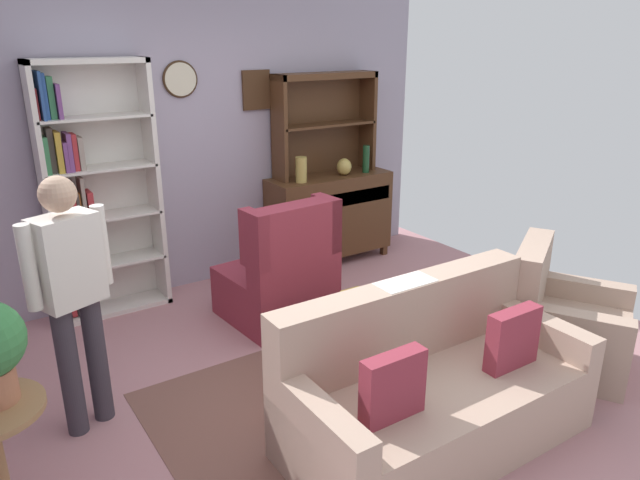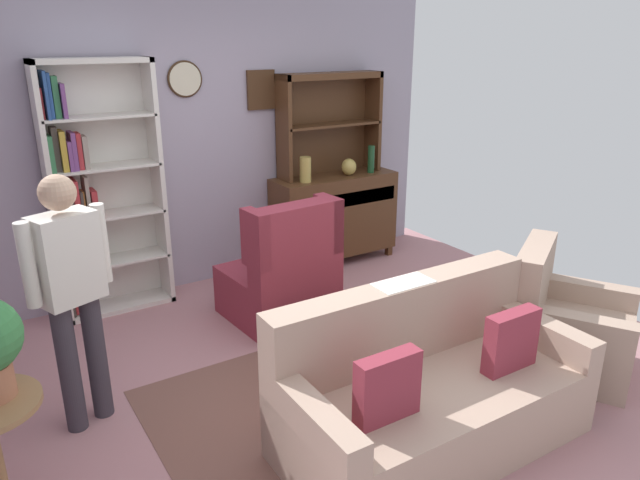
{
  "view_description": "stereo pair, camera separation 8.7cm",
  "coord_description": "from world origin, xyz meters",
  "px_view_note": "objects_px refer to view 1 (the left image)",
  "views": [
    {
      "loc": [
        -1.99,
        -2.92,
        2.27
      ],
      "look_at": [
        0.1,
        0.2,
        0.95
      ],
      "focal_mm": 32.98,
      "sensor_mm": 36.0,
      "label": 1
    },
    {
      "loc": [
        -1.91,
        -2.97,
        2.27
      ],
      "look_at": [
        0.1,
        0.2,
        0.95
      ],
      "focal_mm": 32.98,
      "sensor_mm": 36.0,
      "label": 2
    }
  ],
  "objects_px": {
    "vase_round": "(344,167)",
    "couch_floral": "(431,391)",
    "bookshelf": "(91,193)",
    "vase_tall": "(301,170)",
    "bottle_wine": "(366,159)",
    "book_stack": "(354,298)",
    "sideboard_hutch": "(324,110)",
    "person_reading": "(72,289)",
    "wingback_chair": "(281,278)",
    "armchair_floral": "(563,326)",
    "coffee_table": "(354,319)",
    "sideboard": "(330,214)"
  },
  "relations": [
    {
      "from": "couch_floral",
      "to": "coffee_table",
      "type": "height_order",
      "value": "couch_floral"
    },
    {
      "from": "bottle_wine",
      "to": "armchair_floral",
      "type": "xyz_separation_m",
      "value": [
        -0.16,
        -2.53,
        -0.77
      ]
    },
    {
      "from": "vase_round",
      "to": "book_stack",
      "type": "bearing_deg",
      "value": -123.7
    },
    {
      "from": "bookshelf",
      "to": "vase_tall",
      "type": "distance_m",
      "value": 1.91
    },
    {
      "from": "vase_tall",
      "to": "person_reading",
      "type": "distance_m",
      "value": 2.78
    },
    {
      "from": "sideboard_hutch",
      "to": "person_reading",
      "type": "bearing_deg",
      "value": -150.51
    },
    {
      "from": "couch_floral",
      "to": "armchair_floral",
      "type": "relative_size",
      "value": 1.72
    },
    {
      "from": "sideboard_hutch",
      "to": "person_reading",
      "type": "distance_m",
      "value": 3.27
    },
    {
      "from": "person_reading",
      "to": "coffee_table",
      "type": "xyz_separation_m",
      "value": [
        1.76,
        -0.33,
        -0.55
      ]
    },
    {
      "from": "wingback_chair",
      "to": "vase_tall",
      "type": "bearing_deg",
      "value": 49.03
    },
    {
      "from": "vase_round",
      "to": "sideboard",
      "type": "bearing_deg",
      "value": 152.83
    },
    {
      "from": "vase_round",
      "to": "couch_floral",
      "type": "bearing_deg",
      "value": -115.84
    },
    {
      "from": "bookshelf",
      "to": "couch_floral",
      "type": "xyz_separation_m",
      "value": [
        1.14,
        -2.8,
        -0.74
      ]
    },
    {
      "from": "sideboard_hutch",
      "to": "book_stack",
      "type": "height_order",
      "value": "sideboard_hutch"
    },
    {
      "from": "bottle_wine",
      "to": "wingback_chair",
      "type": "xyz_separation_m",
      "value": [
        -1.51,
        -0.83,
        -0.68
      ]
    },
    {
      "from": "vase_round",
      "to": "armchair_floral",
      "type": "distance_m",
      "value": 2.65
    },
    {
      "from": "vase_round",
      "to": "bottle_wine",
      "type": "distance_m",
      "value": 0.27
    },
    {
      "from": "vase_tall",
      "to": "person_reading",
      "type": "relative_size",
      "value": 0.16
    },
    {
      "from": "bottle_wine",
      "to": "wingback_chair",
      "type": "distance_m",
      "value": 1.84
    },
    {
      "from": "bookshelf",
      "to": "wingback_chair",
      "type": "relative_size",
      "value": 2.0
    },
    {
      "from": "vase_tall",
      "to": "armchair_floral",
      "type": "xyz_separation_m",
      "value": [
        0.62,
        -2.54,
        -0.75
      ]
    },
    {
      "from": "sideboard_hutch",
      "to": "person_reading",
      "type": "xyz_separation_m",
      "value": [
        -2.79,
        -1.58,
        -0.65
      ]
    },
    {
      "from": "armchair_floral",
      "to": "wingback_chair",
      "type": "xyz_separation_m",
      "value": [
        -1.34,
        1.7,
        0.09
      ]
    },
    {
      "from": "vase_round",
      "to": "bookshelf",
      "type": "bearing_deg",
      "value": 176.42
    },
    {
      "from": "armchair_floral",
      "to": "wingback_chair",
      "type": "distance_m",
      "value": 2.17
    },
    {
      "from": "person_reading",
      "to": "bottle_wine",
      "type": "bearing_deg",
      "value": 23.46
    },
    {
      "from": "book_stack",
      "to": "sideboard_hutch",
      "type": "bearing_deg",
      "value": 62.02
    },
    {
      "from": "vase_round",
      "to": "couch_floral",
      "type": "height_order",
      "value": "vase_round"
    },
    {
      "from": "vase_tall",
      "to": "bottle_wine",
      "type": "bearing_deg",
      "value": -0.66
    },
    {
      "from": "armchair_floral",
      "to": "coffee_table",
      "type": "height_order",
      "value": "armchair_floral"
    },
    {
      "from": "sideboard",
      "to": "coffee_table",
      "type": "xyz_separation_m",
      "value": [
        -1.03,
        -1.8,
        -0.16
      ]
    },
    {
      "from": "person_reading",
      "to": "coffee_table",
      "type": "bearing_deg",
      "value": -10.51
    },
    {
      "from": "sideboard",
      "to": "wingback_chair",
      "type": "xyz_separation_m",
      "value": [
        -1.12,
        -0.92,
        -0.13
      ]
    },
    {
      "from": "sideboard",
      "to": "wingback_chair",
      "type": "height_order",
      "value": "wingback_chair"
    },
    {
      "from": "vase_round",
      "to": "sideboard_hutch",
      "type": "bearing_deg",
      "value": 126.48
    },
    {
      "from": "wingback_chair",
      "to": "vase_round",
      "type": "bearing_deg",
      "value": 34.27
    },
    {
      "from": "vase_round",
      "to": "vase_tall",
      "type": "bearing_deg",
      "value": -178.51
    },
    {
      "from": "bottle_wine",
      "to": "person_reading",
      "type": "distance_m",
      "value": 3.47
    },
    {
      "from": "sideboard_hutch",
      "to": "book_stack",
      "type": "xyz_separation_m",
      "value": [
        -0.97,
        -1.82,
        -1.09
      ]
    },
    {
      "from": "vase_tall",
      "to": "couch_floral",
      "type": "relative_size",
      "value": 0.13
    },
    {
      "from": "armchair_floral",
      "to": "bottle_wine",
      "type": "bearing_deg",
      "value": 86.34
    },
    {
      "from": "vase_tall",
      "to": "vase_round",
      "type": "bearing_deg",
      "value": 1.49
    },
    {
      "from": "sideboard",
      "to": "bottle_wine",
      "type": "relative_size",
      "value": 4.66
    },
    {
      "from": "vase_tall",
      "to": "vase_round",
      "type": "height_order",
      "value": "vase_tall"
    },
    {
      "from": "sideboard_hutch",
      "to": "person_reading",
      "type": "relative_size",
      "value": 0.71
    },
    {
      "from": "bookshelf",
      "to": "sideboard_hutch",
      "type": "distance_m",
      "value": 2.35
    },
    {
      "from": "sideboard_hutch",
      "to": "couch_floral",
      "type": "bearing_deg",
      "value": -112.2
    },
    {
      "from": "sideboard_hutch",
      "to": "wingback_chair",
      "type": "relative_size",
      "value": 1.05
    },
    {
      "from": "sideboard",
      "to": "armchair_floral",
      "type": "bearing_deg",
      "value": -85.02
    },
    {
      "from": "bottle_wine",
      "to": "vase_tall",
      "type": "bearing_deg",
      "value": 179.34
    }
  ]
}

